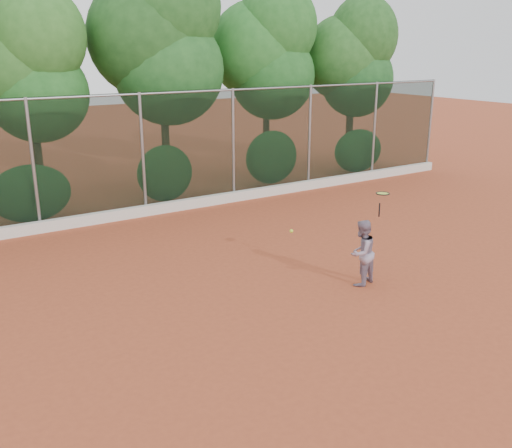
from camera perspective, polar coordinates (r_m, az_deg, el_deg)
ground at (r=11.27m, az=2.77°, el=-7.36°), size 80.00×80.00×0.00m
concrete_curb at (r=16.90m, az=-10.71°, el=1.38°), size 24.00×0.20×0.30m
tennis_player at (r=11.81m, az=10.51°, el=-2.84°), size 0.78×0.68×1.38m
chainlink_fence at (r=16.69m, az=-11.28°, el=7.17°), size 24.09×0.09×3.50m
foliage_backdrop at (r=18.13m, az=-15.84°, el=15.74°), size 23.70×3.63×7.55m
tennis_racket at (r=11.51m, az=12.52°, el=2.81°), size 0.36×0.36×0.50m
tennis_ball_in_flight at (r=9.72m, az=3.56°, el=-0.71°), size 0.07×0.07×0.07m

